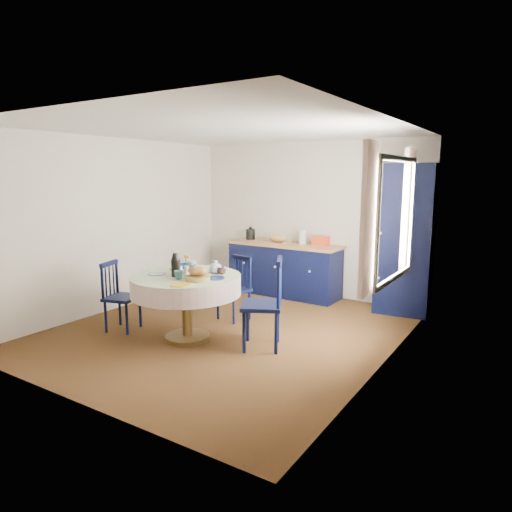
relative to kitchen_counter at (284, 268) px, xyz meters
The scene contains 17 objects.
floor 2.03m from the kitchen_counter, 82.04° to the right, with size 4.50×4.50×0.00m, color black.
ceiling 2.85m from the kitchen_counter, 82.04° to the right, with size 4.50×4.50×0.00m, color white.
wall_back 0.90m from the kitchen_counter, 46.58° to the left, with size 4.00×0.02×2.50m, color beige.
wall_left 2.73m from the kitchen_counter, 131.36° to the right, with size 0.02×4.50×2.50m, color beige.
wall_right 3.11m from the kitchen_counter, 40.77° to the right, with size 0.02×4.50×2.50m, color beige.
window 2.98m from the kitchen_counter, 36.70° to the right, with size 0.10×1.74×1.45m.
kitchen_counter is the anchor object (origin of this frame).
pantry_cabinet 2.03m from the kitchen_counter, ahead, with size 0.79×0.60×2.13m.
dining_table 2.50m from the kitchen_counter, 88.85° to the right, with size 1.31×1.31×1.07m.
chair_left 2.83m from the kitchen_counter, 108.78° to the right, with size 0.47×0.49×0.89m.
chair_far 1.52m from the kitchen_counter, 87.04° to the right, with size 0.46×0.44×0.87m.
chair_right 2.43m from the kitchen_counter, 66.07° to the right, with size 0.61×0.62×1.05m.
mug_a 2.51m from the kitchen_counter, 92.46° to the right, with size 0.13×0.13×0.10m, color silver.
mug_b 2.72m from the kitchen_counter, 87.73° to the right, with size 0.11×0.11×0.10m, color #356A75.
mug_c 2.26m from the kitchen_counter, 80.92° to the right, with size 0.11×0.11×0.09m, color black.
mug_d 2.16m from the kitchen_counter, 94.57° to the right, with size 0.10×0.10×0.10m, color silver.
cobalt_bowl 2.27m from the kitchen_counter, 95.24° to the right, with size 0.25×0.25×0.06m, color navy.
Camera 1 is at (3.30, -4.54, 1.96)m, focal length 32.00 mm.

